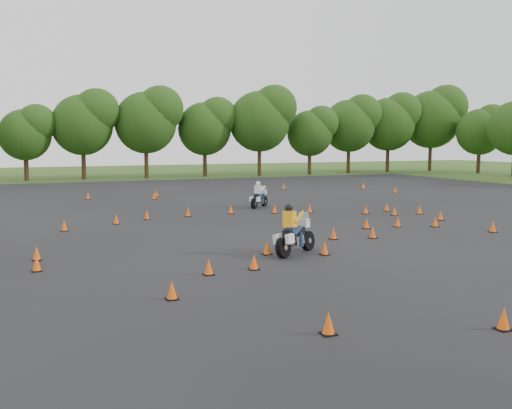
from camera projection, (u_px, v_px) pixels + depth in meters
The scene contains 6 objects.
ground at pixel (298, 249), 20.68m from camera, with size 140.00×140.00×0.00m, color #2D5119.
asphalt_pad at pixel (240, 226), 26.19m from camera, with size 62.00×62.00×0.00m, color black.
treeline at pixel (172, 133), 53.85m from camera, with size 86.65×32.28×11.21m.
traffic_cones at pixel (241, 222), 25.82m from camera, with size 35.90×33.14×0.45m.
rider_yellow at pixel (297, 229), 19.60m from camera, with size 2.30×0.71×1.77m, color orange, non-canonical shape.
rider_white at pixel (259, 194), 33.22m from camera, with size 2.00×0.61×1.54m, color silver, non-canonical shape.
Camera 1 is at (-9.13, -18.26, 3.95)m, focal length 40.00 mm.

